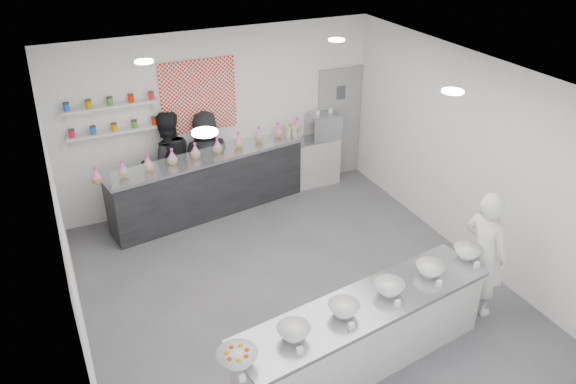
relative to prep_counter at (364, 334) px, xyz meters
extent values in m
plane|color=#515156|center=(-0.14, 1.54, -0.44)|extent=(6.00, 6.00, 0.00)
plane|color=white|center=(-0.14, 1.54, 2.56)|extent=(6.00, 6.00, 0.00)
plane|color=white|center=(-0.14, 4.54, 1.06)|extent=(5.50, 0.00, 5.50)
plane|color=white|center=(-2.89, 1.54, 1.06)|extent=(0.00, 6.00, 6.00)
plane|color=white|center=(2.61, 1.54, 1.06)|extent=(0.00, 6.00, 6.00)
cube|color=gray|center=(2.16, 4.51, 0.61)|extent=(0.88, 0.04, 2.10)
cube|color=red|center=(-0.49, 4.51, 1.51)|extent=(1.25, 0.03, 1.20)
cube|color=silver|center=(-1.89, 4.44, 1.16)|extent=(1.45, 0.22, 0.04)
cube|color=silver|center=(-1.89, 4.44, 1.58)|extent=(1.45, 0.22, 0.04)
cylinder|color=white|center=(-1.54, 0.54, 2.54)|extent=(0.24, 0.24, 0.02)
cylinder|color=white|center=(1.26, 0.54, 2.54)|extent=(0.24, 0.24, 0.02)
cylinder|color=white|center=(-1.54, 3.14, 2.54)|extent=(0.24, 0.24, 0.02)
cylinder|color=white|center=(1.26, 3.14, 2.54)|extent=(0.24, 0.24, 0.02)
cube|color=#A7A6A2|center=(0.00, 0.00, 0.00)|extent=(3.29, 1.21, 0.88)
cube|color=black|center=(-0.54, 4.11, 0.09)|extent=(3.48, 1.18, 1.06)
cube|color=white|center=(-0.49, 3.81, 0.77)|extent=(3.33, 0.57, 0.29)
cube|color=#A7A6A2|center=(1.41, 4.32, 0.02)|extent=(1.23, 0.39, 0.91)
cube|color=#93969E|center=(1.74, 4.32, 0.69)|extent=(0.57, 0.39, 0.44)
imported|color=silver|center=(1.87, 0.23, 0.43)|extent=(0.53, 0.70, 1.74)
imported|color=black|center=(-1.13, 4.36, 0.48)|extent=(0.90, 0.70, 1.83)
imported|color=black|center=(-0.46, 4.36, 0.42)|extent=(0.89, 0.62, 1.71)
camera|label=1|loc=(-2.82, -4.06, 4.48)|focal=35.00mm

